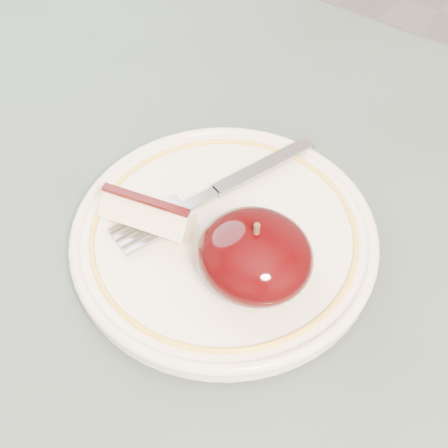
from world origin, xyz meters
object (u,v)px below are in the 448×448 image
Objects in this scene: plate at (224,236)px; apple_half at (255,256)px; fork at (214,192)px; table at (115,398)px.

plate is 0.05m from apple_half.
fork is (-0.03, 0.02, 0.01)m from plate.
fork is (-0.07, 0.04, -0.02)m from apple_half.
table is 11.46× the size of apple_half.
table is 0.18m from fork.
apple_half reaches higher than plate.
fork reaches higher than table.
plate is 1.29× the size of fork.
apple_half is (0.04, -0.02, 0.03)m from plate.
apple_half is 0.45× the size of fork.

